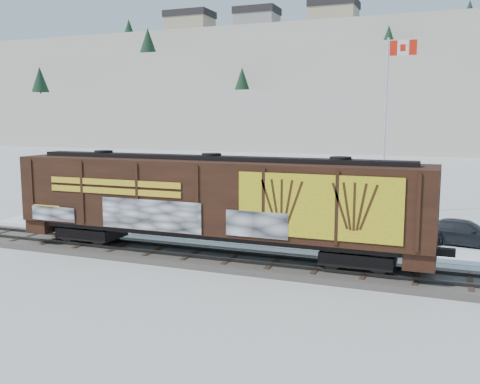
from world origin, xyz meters
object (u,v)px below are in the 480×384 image
at_px(hopper_railcar, 212,199).
at_px(flagpole, 386,150).
at_px(car_white, 387,227).
at_px(car_dark, 465,233).
at_px(car_silver, 145,208).

bearing_deg(hopper_railcar, flagpole, 69.58).
xyz_separation_m(car_white, car_dark, (3.90, 0.53, -0.12)).
xyz_separation_m(hopper_railcar, car_dark, (10.99, 7.67, -2.26)).
distance_m(car_white, car_dark, 3.94).
relative_size(flagpole, car_silver, 2.40).
bearing_deg(hopper_railcar, car_dark, 34.91).
bearing_deg(car_white, hopper_railcar, 151.08).
relative_size(hopper_railcar, car_white, 4.20).
relative_size(hopper_railcar, flagpole, 1.64).
xyz_separation_m(car_silver, car_dark, (18.95, 0.66, -0.20)).
bearing_deg(flagpole, car_dark, -58.43).
height_order(hopper_railcar, car_dark, hopper_railcar).
distance_m(car_silver, car_dark, 18.96).
distance_m(flagpole, car_white, 9.58).
distance_m(hopper_railcar, flagpole, 17.05).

